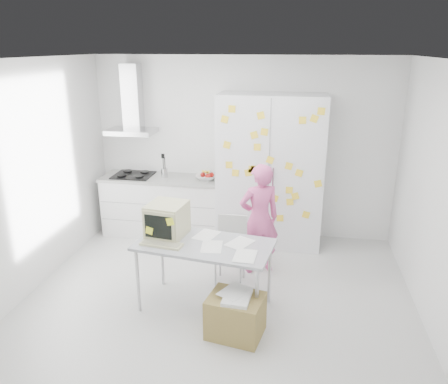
% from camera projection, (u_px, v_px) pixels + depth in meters
% --- Properties ---
extents(floor, '(4.50, 4.00, 0.02)m').
position_uv_depth(floor, '(219.00, 298.00, 5.15)').
color(floor, silver).
rests_on(floor, ground).
extents(walls, '(4.52, 4.01, 2.70)m').
position_uv_depth(walls, '(229.00, 171.00, 5.39)').
color(walls, white).
rests_on(walls, ground).
extents(ceiling, '(4.50, 4.00, 0.02)m').
position_uv_depth(ceiling, '(217.00, 59.00, 4.28)').
color(ceiling, white).
rests_on(ceiling, walls).
extents(counter_run, '(1.84, 0.63, 1.28)m').
position_uv_depth(counter_run, '(163.00, 205.00, 6.78)').
color(counter_run, white).
rests_on(counter_run, ground).
extents(range_hood, '(0.70, 0.48, 1.01)m').
position_uv_depth(range_hood, '(132.00, 106.00, 6.50)').
color(range_hood, silver).
rests_on(range_hood, walls).
extents(tall_cabinet, '(1.50, 0.68, 2.20)m').
position_uv_depth(tall_cabinet, '(270.00, 171.00, 6.29)').
color(tall_cabinet, silver).
rests_on(tall_cabinet, ground).
extents(person, '(0.63, 0.54, 1.46)m').
position_uv_depth(person, '(259.00, 219.00, 5.55)').
color(person, '#DA5497').
rests_on(person, ground).
extents(desk, '(1.55, 0.93, 1.17)m').
position_uv_depth(desk, '(180.00, 230.00, 4.82)').
color(desk, '#A3A6AE').
rests_on(desk, ground).
extents(chair, '(0.38, 0.38, 0.85)m').
position_uv_depth(chair, '(231.00, 246.00, 5.39)').
color(chair, '#BABBB8').
rests_on(chair, ground).
extents(cardboard_box, '(0.61, 0.52, 0.47)m').
position_uv_depth(cardboard_box, '(236.00, 315.00, 4.43)').
color(cardboard_box, olive).
rests_on(cardboard_box, ground).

